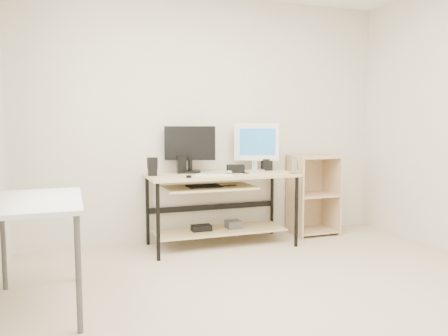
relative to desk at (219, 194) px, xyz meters
name	(u,v)px	position (x,y,z in m)	size (l,w,h in m)	color
room	(283,113)	(-0.11, -1.62, 0.78)	(4.01, 4.01, 2.62)	beige
desk	(219,194)	(0.00, 0.00, 0.00)	(1.50, 0.65, 0.75)	#CCB781
side_table	(34,211)	(-1.65, -1.06, 0.13)	(0.60, 1.00, 0.75)	white
shelf_unit	(311,194)	(1.18, 0.16, -0.09)	(0.50, 0.40, 0.90)	#D0AF82
black_monitor	(190,146)	(-0.25, 0.17, 0.49)	(0.51, 0.24, 0.48)	black
white_imac	(257,143)	(0.48, 0.14, 0.51)	(0.46, 0.23, 0.51)	silver
keyboard	(214,175)	(-0.10, -0.17, 0.22)	(0.37, 0.10, 0.01)	white
mouse	(229,172)	(0.09, -0.05, 0.23)	(0.06, 0.10, 0.03)	#B1B1B6
center_speaker	(236,169)	(0.18, -0.01, 0.25)	(0.17, 0.08, 0.09)	black
speaker_left	(152,166)	(-0.67, 0.03, 0.30)	(0.09, 0.09, 0.18)	black
speaker_right	(267,165)	(0.59, 0.12, 0.27)	(0.10, 0.10, 0.13)	black
audio_controller	(182,165)	(-0.36, 0.12, 0.30)	(0.09, 0.06, 0.18)	black
volume_puck	(189,177)	(-0.38, -0.26, 0.22)	(0.05, 0.05, 0.02)	black
smartphone	(244,173)	(0.26, -0.06, 0.22)	(0.05, 0.10, 0.01)	black
coaster	(294,173)	(0.72, -0.27, 0.21)	(0.10, 0.10, 0.01)	#A97A4C
drinking_glass	(294,165)	(0.72, -0.27, 0.30)	(0.08, 0.08, 0.16)	white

